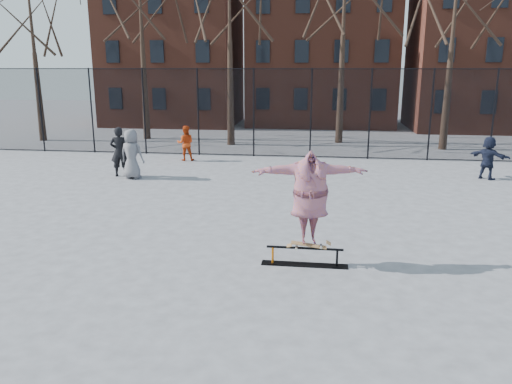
# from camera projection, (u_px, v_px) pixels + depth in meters

# --- Properties ---
(ground) EXTENTS (100.00, 100.00, 0.00)m
(ground) POSITION_uv_depth(u_px,v_px,m) (234.00, 263.00, 10.53)
(ground) COLOR #5F5E63
(skate_rail) EXTENTS (1.81, 0.28, 0.40)m
(skate_rail) POSITION_uv_depth(u_px,v_px,m) (305.00, 258.00, 10.42)
(skate_rail) COLOR black
(skate_rail) RESTS_ON ground
(skateboard) EXTENTS (0.79, 0.19, 0.09)m
(skateboard) POSITION_uv_depth(u_px,v_px,m) (309.00, 245.00, 10.34)
(skateboard) COLOR olive
(skateboard) RESTS_ON skate_rail
(skater) EXTENTS (2.45, 1.10, 1.93)m
(skater) POSITION_uv_depth(u_px,v_px,m) (310.00, 198.00, 10.09)
(skater) COLOR #513D9A
(skater) RESTS_ON skateboard
(bystander_grey) EXTENTS (0.97, 0.70, 1.83)m
(bystander_grey) POSITION_uv_depth(u_px,v_px,m) (132.00, 154.00, 18.36)
(bystander_grey) COLOR slate
(bystander_grey) RESTS_ON ground
(bystander_black) EXTENTS (0.76, 0.59, 1.87)m
(bystander_black) POSITION_uv_depth(u_px,v_px,m) (119.00, 152.00, 18.75)
(bystander_black) COLOR black
(bystander_black) RESTS_ON ground
(bystander_red) EXTENTS (0.85, 0.72, 1.54)m
(bystander_red) POSITION_uv_depth(u_px,v_px,m) (186.00, 143.00, 21.97)
(bystander_red) COLOR #C13A11
(bystander_red) RESTS_ON ground
(bystander_navy) EXTENTS (1.42, 1.33, 1.59)m
(bystander_navy) POSITION_uv_depth(u_px,v_px,m) (488.00, 158.00, 18.29)
(bystander_navy) COLOR black
(bystander_navy) RESTS_ON ground
(fence) EXTENTS (34.03, 0.07, 4.00)m
(fence) POSITION_uv_depth(u_px,v_px,m) (284.00, 112.00, 22.53)
(fence) COLOR black
(fence) RESTS_ON ground
(rowhouses) EXTENTS (29.00, 7.00, 13.00)m
(rowhouses) POSITION_uv_depth(u_px,v_px,m) (311.00, 36.00, 33.95)
(rowhouses) COLOR #5E2B1E
(rowhouses) RESTS_ON ground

